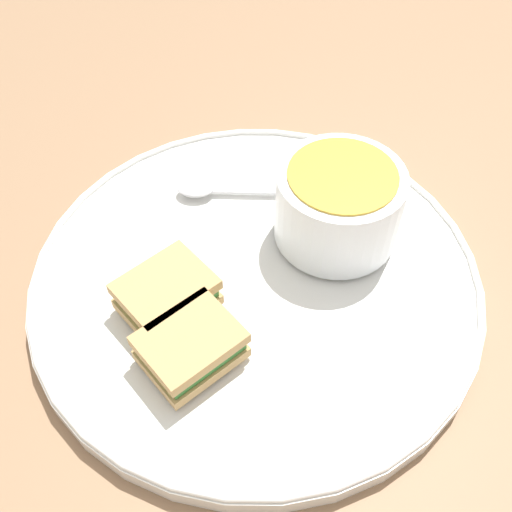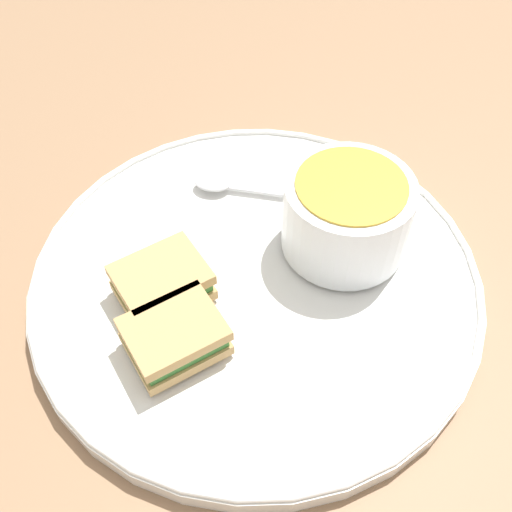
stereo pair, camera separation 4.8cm
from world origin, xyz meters
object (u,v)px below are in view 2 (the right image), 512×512
(sandwich_half_near, at_px, (162,282))
(soup_bowl, at_px, (347,214))
(spoon, at_px, (224,184))
(sandwich_half_far, at_px, (175,336))

(sandwich_half_near, bearing_deg, soup_bowl, 12.77)
(spoon, height_order, sandwich_half_far, sandwich_half_far)
(sandwich_half_far, bearing_deg, spoon, 72.87)
(soup_bowl, xyz_separation_m, sandwich_half_near, (-0.15, -0.03, -0.02))
(soup_bowl, bearing_deg, spoon, 139.44)
(spoon, distance_m, sandwich_half_far, 0.17)
(soup_bowl, height_order, sandwich_half_far, soup_bowl)
(sandwich_half_near, height_order, sandwich_half_far, same)
(sandwich_half_near, bearing_deg, sandwich_half_far, -81.29)
(soup_bowl, xyz_separation_m, spoon, (-0.09, 0.08, -0.03))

